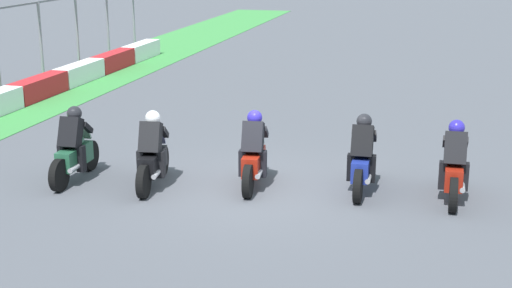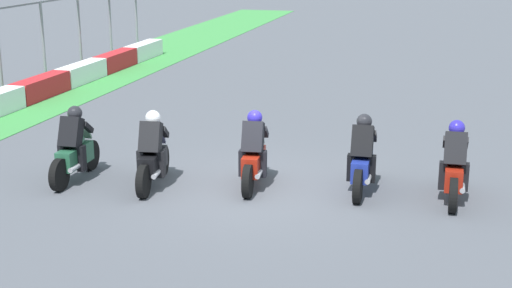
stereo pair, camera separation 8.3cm
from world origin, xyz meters
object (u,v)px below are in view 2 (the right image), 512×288
(rider_lane_b, at_px, (362,160))
(rider_lane_e, at_px, (75,150))
(rider_lane_d, at_px, (153,156))
(rider_lane_a, at_px, (454,168))
(rider_lane_c, at_px, (254,156))

(rider_lane_b, xyz_separation_m, rider_lane_e, (-0.79, 5.69, 0.00))
(rider_lane_b, xyz_separation_m, rider_lane_d, (-0.76, 4.01, 0.00))
(rider_lane_a, distance_m, rider_lane_d, 5.77)
(rider_lane_a, height_order, rider_lane_c, same)
(rider_lane_d, height_order, rider_lane_e, same)
(rider_lane_a, height_order, rider_lane_b, same)
(rider_lane_a, height_order, rider_lane_d, same)
(rider_lane_b, distance_m, rider_lane_e, 5.75)
(rider_lane_c, bearing_deg, rider_lane_a, -93.06)
(rider_lane_b, xyz_separation_m, rider_lane_c, (-0.24, 2.10, 0.00))
(rider_lane_e, bearing_deg, rider_lane_a, -86.60)
(rider_lane_b, height_order, rider_lane_c, same)
(rider_lane_a, xyz_separation_m, rider_lane_b, (0.06, 1.71, 0.00))
(rider_lane_a, relative_size, rider_lane_c, 1.00)
(rider_lane_b, relative_size, rider_lane_e, 1.00)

